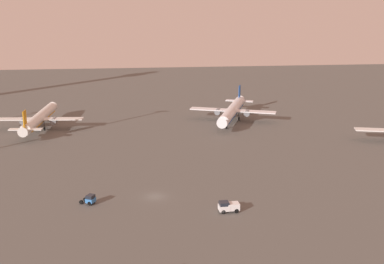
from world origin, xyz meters
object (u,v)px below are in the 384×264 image
airplane_terminal_side (232,110)px  baggage_tractor (228,206)px  pushback_tug (90,199)px  airplane_near_gate (39,118)px

airplane_terminal_side → baggage_tractor: airplane_terminal_side is taller
airplane_terminal_side → baggage_tractor: (-15.53, -76.17, -2.58)m
pushback_tug → baggage_tractor: size_ratio=0.84×
baggage_tractor → airplane_near_gate: bearing=30.6°
airplane_near_gate → baggage_tractor: (49.44, -72.39, -2.39)m
airplane_near_gate → baggage_tractor: size_ratio=8.65×
airplane_near_gate → pushback_tug: bearing=-66.6°
airplane_terminal_side → baggage_tractor: size_ratio=8.77×
airplane_near_gate → airplane_terminal_side: bearing=8.5°
baggage_tractor → pushback_tug: bearing=71.7°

